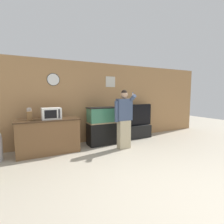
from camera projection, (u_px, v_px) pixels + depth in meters
name	position (u px, v px, depth m)	size (l,w,h in m)	color
ground_plane	(146.00, 186.00, 3.01)	(18.00, 18.00, 0.00)	#B2A893
wall_back_paneled	(85.00, 103.00, 5.67)	(10.00, 0.08, 2.60)	#A87A4C
counter_island	(48.00, 136.00, 4.65)	(1.60, 0.64, 0.92)	brown
microwave	(51.00, 113.00, 4.60)	(0.48, 0.34, 0.30)	white
knife_block	(29.00, 116.00, 4.41)	(0.12, 0.12, 0.32)	brown
aquarium_on_stand	(102.00, 126.00, 5.44)	(0.92, 0.46, 1.17)	black
tv_on_stand	(137.00, 128.00, 6.29)	(1.24, 0.40, 1.21)	black
person_standing	(124.00, 118.00, 5.02)	(0.53, 0.40, 1.70)	#BCAD89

